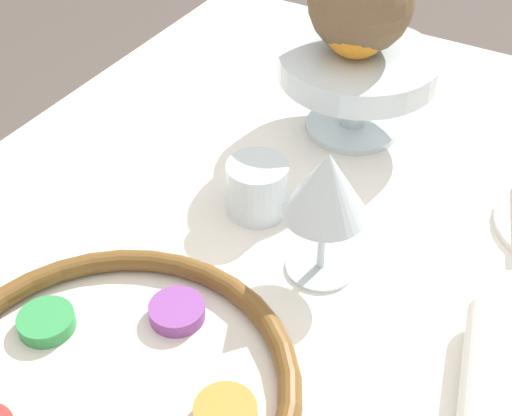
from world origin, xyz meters
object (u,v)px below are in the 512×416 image
Objects in this scene: coconut at (361,1)px; napkin_roll at (488,394)px; orange_fruit at (357,23)px; wine_glass at (326,189)px; seder_plate at (108,393)px; cup_near at (257,188)px; fruit_stand at (358,72)px.

coconut is 0.66× the size of napkin_roll.
orange_fruit reaches higher than napkin_roll.
orange_fruit reaches higher than wine_glass.
wine_glass is 0.21m from napkin_roll.
napkin_roll is at bearing -140.80° from coconut.
orange_fruit is (0.45, -0.00, 0.13)m from seder_plate.
seder_plate is 2.63× the size of coconut.
napkin_roll is (-0.08, -0.18, -0.08)m from wine_glass.
cup_near reaches higher than seder_plate.
fruit_stand is at bearing -24.88° from orange_fruit.
napkin_roll is (0.14, -0.26, 0.01)m from seder_plate.
orange_fruit is (0.23, 0.08, 0.04)m from wine_glass.
seder_plate is at bearing -176.35° from cup_near.
coconut is 0.44m from napkin_roll.
wine_glass reaches higher than fruit_stand.
coconut is 0.24m from cup_near.
orange_fruit reaches higher than seder_plate.
seder_plate is 0.25m from wine_glass.
seder_plate is at bearing 179.09° from fruit_stand.
orange_fruit is 0.44× the size of napkin_roll.
wine_glass is at bearing -115.26° from cup_near.
cup_near is at bearing 172.70° from fruit_stand.
coconut reaches higher than cup_near.
napkin_roll is at bearing -113.96° from cup_near.
coconut is at bearing -0.05° from seder_plate.
wine_glass reaches higher than seder_plate.
fruit_stand is at bearing -7.30° from cup_near.
wine_glass is at bearing 66.74° from napkin_roll.
fruit_stand is (0.46, -0.01, 0.06)m from seder_plate.
coconut reaches higher than seder_plate.
cup_near is at bearing 64.74° from wine_glass.
fruit_stand is 1.04× the size of napkin_roll.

